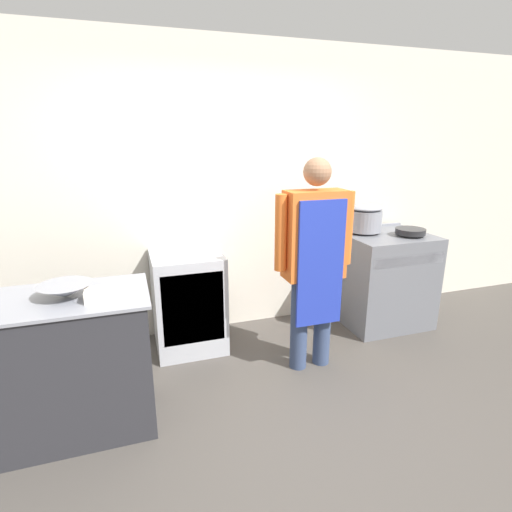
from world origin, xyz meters
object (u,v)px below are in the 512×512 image
(mixing_bowl, at_px, (65,291))
(plastic_tub, at_px, (97,295))
(stove, at_px, (383,278))
(fridge_unit, at_px, (188,301))
(stock_pot, at_px, (365,218))
(person_cook, at_px, (314,254))
(saute_pan, at_px, (410,231))

(mixing_bowl, height_order, plastic_tub, mixing_bowl)
(stove, xyz_separation_m, plastic_tub, (-2.64, -0.85, 0.49))
(fridge_unit, bearing_deg, stock_pot, 1.03)
(person_cook, bearing_deg, plastic_tub, -168.98)
(saute_pan, bearing_deg, stove, 142.54)
(saute_pan, bearing_deg, mixing_bowl, -168.41)
(person_cook, xyz_separation_m, stock_pot, (0.88, 0.68, 0.11))
(fridge_unit, distance_m, saute_pan, 2.21)
(mixing_bowl, bearing_deg, stove, 14.70)
(stove, distance_m, plastic_tub, 2.82)
(person_cook, xyz_separation_m, saute_pan, (1.23, 0.42, 0.00))
(fridge_unit, height_order, stock_pot, stock_pot)
(mixing_bowl, bearing_deg, person_cook, 6.31)
(person_cook, bearing_deg, mixing_bowl, -173.69)
(plastic_tub, bearing_deg, fridge_unit, 54.86)
(person_cook, relative_size, saute_pan, 6.04)
(fridge_unit, height_order, plastic_tub, plastic_tub)
(stove, height_order, saute_pan, saute_pan)
(mixing_bowl, xyz_separation_m, plastic_tub, (0.18, -0.11, -0.01))
(saute_pan, bearing_deg, person_cook, -161.25)
(person_cook, height_order, saute_pan, person_cook)
(fridge_unit, height_order, person_cook, person_cook)
(fridge_unit, distance_m, stock_pot, 1.90)
(person_cook, xyz_separation_m, plastic_tub, (-1.57, -0.31, -0.02))
(person_cook, relative_size, plastic_tub, 12.98)
(stock_pot, bearing_deg, plastic_tub, -158.19)
(fridge_unit, relative_size, mixing_bowl, 2.77)
(fridge_unit, relative_size, plastic_tub, 6.71)
(stove, xyz_separation_m, person_cook, (-1.07, -0.55, 0.51))
(fridge_unit, bearing_deg, mixing_bowl, -135.41)
(fridge_unit, bearing_deg, saute_pan, -6.00)
(stove, xyz_separation_m, fridge_unit, (-1.97, 0.10, -0.02))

